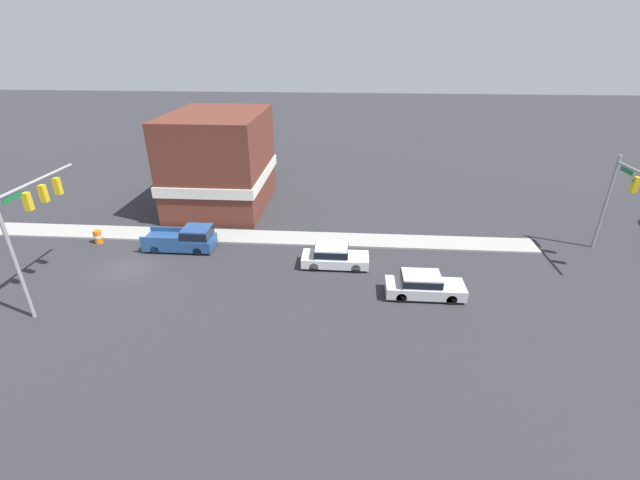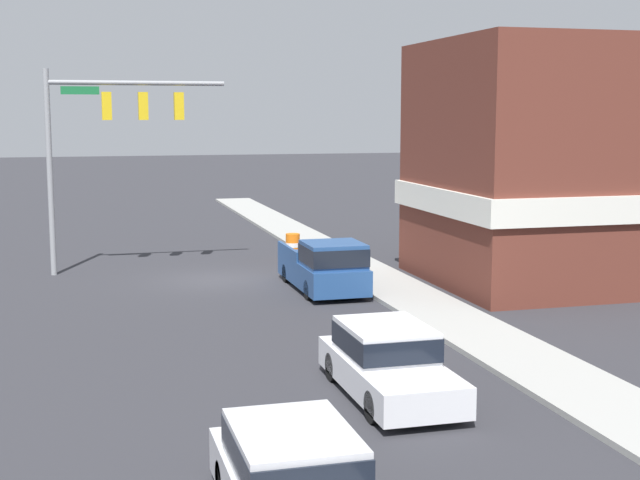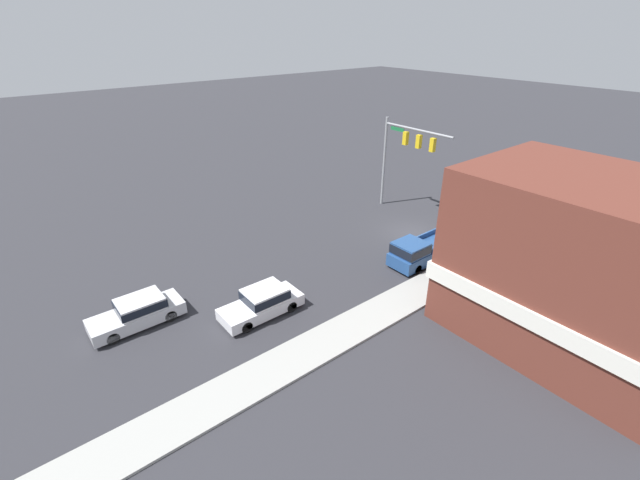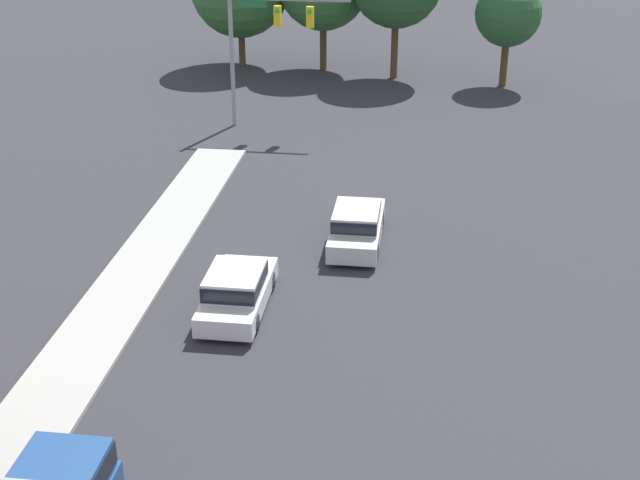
% 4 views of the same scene
% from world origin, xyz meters
% --- Properties ---
extents(ground_plane, '(200.00, 200.00, 0.00)m').
position_xyz_m(ground_plane, '(0.00, 0.00, 0.00)').
color(ground_plane, '#2D2D33').
extents(sidewalk_curb, '(2.40, 60.00, 0.14)m').
position_xyz_m(sidewalk_curb, '(-5.70, 0.00, 0.07)').
color(sidewalk_curb, '#9E9E99').
rests_on(sidewalk_curb, ground).
extents(near_signal_assembly, '(6.72, 0.49, 7.73)m').
position_xyz_m(near_signal_assembly, '(3.62, -2.69, 5.67)').
color(near_signal_assembly, gray).
rests_on(near_signal_assembly, ground).
extents(car_lead, '(1.90, 4.69, 1.55)m').
position_xyz_m(car_lead, '(-1.55, 14.48, 0.80)').
color(car_lead, black).
rests_on(car_lead, ground).
extents(car_oncoming, '(1.85, 4.88, 1.54)m').
position_xyz_m(car_oncoming, '(1.90, 20.24, 0.80)').
color(car_oncoming, black).
rests_on(car_oncoming, ground).
extents(pickup_truck_parked, '(1.99, 5.23, 1.85)m').
position_xyz_m(pickup_truck_parked, '(-3.31, 3.19, 0.91)').
color(pickup_truck_parked, black).
rests_on(pickup_truck_parked, ground).
extents(construction_barrel, '(0.61, 0.61, 1.05)m').
position_xyz_m(construction_barrel, '(-3.90, -4.15, 0.53)').
color(construction_barrel, orange).
rests_on(construction_barrel, ground).
extents(corner_brick_building, '(11.30, 8.50, 8.64)m').
position_xyz_m(corner_brick_building, '(-12.90, 3.43, 4.19)').
color(corner_brick_building, brown).
rests_on(corner_brick_building, ground).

